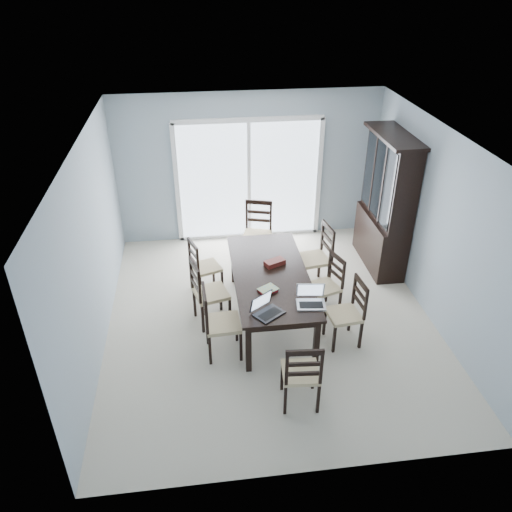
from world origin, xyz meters
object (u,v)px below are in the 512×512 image
Objects in this scene: chair_right_far at (320,250)px; chair_end_far at (258,225)px; china_hutch at (386,204)px; dining_table at (270,278)px; laptop_silver at (311,301)px; chair_right_near at (351,306)px; chair_left_far at (200,261)px; laptop_dark at (269,311)px; chair_end_near at (302,369)px; chair_left_mid at (204,286)px; chair_left_near at (215,315)px; chair_right_mid at (330,278)px; cell_phone at (276,309)px; game_box at (275,263)px; hot_tub at (226,187)px.

chair_right_far is 1.22m from chair_end_far.
china_hutch is at bearing -74.61° from chair_right_far.
dining_table is 0.87m from laptop_silver.
dining_table is 1.14m from chair_right_near.
chair_left_far is at bearing 140.30° from dining_table.
laptop_dark is at bearing 101.70° from chair_end_far.
chair_left_mid is at bearing 125.09° from chair_end_near.
chair_left_mid is (-0.11, 0.65, 0.00)m from chair_left_near.
cell_phone is (-0.91, -0.89, 0.22)m from chair_right_mid.
chair_left_far is at bearing 151.29° from game_box.
chair_left_near is 1.20m from laptop_silver.
laptop_dark is at bearing 112.11° from chair_end_near.
chair_end_far is at bearing 33.78° from chair_right_far.
chair_end_near is at bearing 153.73° from chair_right_far.
chair_left_mid is 1.89m from chair_end_far.
china_hutch is 3.06m from laptop_dark.
laptop_silver is (1.17, -0.14, 0.21)m from chair_left_near.
chair_left_near is 0.66m from chair_left_mid.
chair_right_mid is at bearing 170.96° from chair_right_far.
laptop_dark is (-0.20, -2.53, 0.18)m from chair_end_far.
game_box reaches higher than dining_table.
dining_table is 1.21m from chair_left_far.
game_box is at bearing 62.57° from chair_right_mid.
cell_phone is (-0.92, -1.54, 0.13)m from chair_right_far.
chair_right_near reaches higher than chair_right_mid.
chair_left_mid is 2.79× the size of laptop_dark.
chair_end_near reaches higher than dining_table.
china_hutch is 2.20m from chair_right_near.
cell_phone is (0.85, -0.81, 0.15)m from chair_left_mid.
laptop_dark is at bearing 139.45° from chair_right_far.
chair_end_far is (0.97, 0.88, 0.08)m from chair_left_far.
dining_table is at bearing 31.10° from chair_left_far.
china_hutch reaches higher than laptop_silver.
chair_left_far is 1.85m from laptop_dark.
dining_table is at bearing 99.69° from cell_phone.
china_hutch is 3.53m from chair_end_near.
laptop_silver is 1.03m from game_box.
china_hutch is 3.04m from chair_left_far.
chair_right_near is 0.99× the size of chair_end_near.
chair_end_near is (0.89, -1.03, -0.03)m from chair_left_near.
laptop_dark is at bearing -87.94° from hot_tub.
dining_table is at bearing -148.29° from china_hutch.
hot_tub is (-0.32, 3.69, -0.21)m from dining_table.
laptop_silver is at bearing 100.42° from chair_right_near.
chair_left_mid is 1.95m from chair_end_near.
china_hutch is 2.14× the size of chair_left_far.
chair_end_near is at bearing 107.03° from chair_end_far.
chair_right_mid is at bearing 70.74° from chair_end_near.
chair_right_near is 1.17m from laptop_dark.
chair_left_mid reaches higher than chair_end_near.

